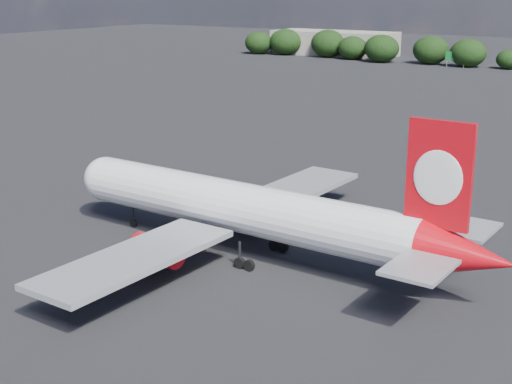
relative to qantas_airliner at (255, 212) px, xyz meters
The scene contains 5 objects.
ground 44.66m from the qantas_airliner, 106.39° to the left, with size 500.00×500.00×0.00m, color black.
qantas_airliner is the anchor object (origin of this frame).
terminal_building 191.08m from the qantas_airliner, 113.94° to the left, with size 42.00×16.00×8.00m.
highway_sign 161.56m from the qantas_airliner, 100.90° to the left, with size 6.00×0.30×4.50m.
horizon_treeline 164.06m from the qantas_airliner, 96.10° to the left, with size 205.30×15.29×9.03m.
Camera 1 is at (44.00, -32.76, 23.45)m, focal length 50.00 mm.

